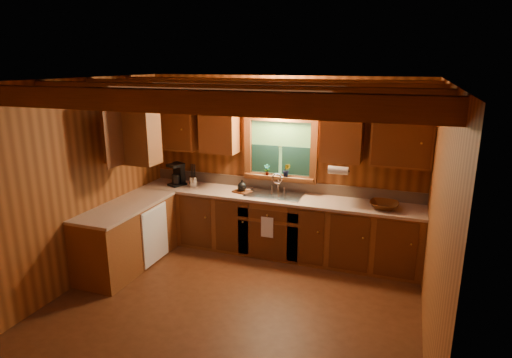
{
  "coord_description": "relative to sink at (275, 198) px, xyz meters",
  "views": [
    {
      "loc": [
        1.78,
        -4.14,
        2.78
      ],
      "look_at": [
        0.0,
        0.8,
        1.35
      ],
      "focal_mm": 30.15,
      "sensor_mm": 36.0,
      "label": 1
    }
  ],
  "objects": [
    {
      "name": "base_cabinets",
      "position": [
        -0.49,
        -0.32,
        -0.43
      ],
      "size": [
        4.2,
        2.22,
        0.86
      ],
      "color": "brown",
      "rests_on": "ground"
    },
    {
      "name": "window",
      "position": [
        0.0,
        0.26,
        0.67
      ],
      "size": [
        1.12,
        0.08,
        1.0
      ],
      "color": "brown",
      "rests_on": "room"
    },
    {
      "name": "utensil_crock",
      "position": [
        -1.33,
        -0.01,
        0.13
      ],
      "size": [
        0.13,
        0.13,
        0.36
      ],
      "rotation": [
        0.0,
        0.0,
        0.37
      ],
      "color": "silver",
      "rests_on": "countertop"
    },
    {
      "name": "coffee_maker",
      "position": [
        -1.61,
        0.0,
        0.22
      ],
      "size": [
        0.2,
        0.25,
        0.35
      ],
      "rotation": [
        0.0,
        0.0,
        -0.39
      ],
      "color": "black",
      "rests_on": "countertop"
    },
    {
      "name": "dishwasher_panel",
      "position": [
        -1.47,
        -0.92,
        -0.43
      ],
      "size": [
        0.02,
        0.6,
        0.8
      ],
      "primitive_type": "cube",
      "color": "white",
      "rests_on": "base_cabinets"
    },
    {
      "name": "backsplash",
      "position": [
        0.0,
        0.28,
        0.12
      ],
      "size": [
        4.2,
        0.02,
        0.16
      ],
      "primitive_type": "cube",
      "color": "tan",
      "rests_on": "room"
    },
    {
      "name": "cutting_board",
      "position": [
        -0.5,
        -0.03,
        0.06
      ],
      "size": [
        0.29,
        0.24,
        0.02
      ],
      "primitive_type": "cube",
      "rotation": [
        0.0,
        0.0,
        -0.26
      ],
      "color": "#502711",
      "rests_on": "countertop"
    },
    {
      "name": "room",
      "position": [
        0.0,
        -1.6,
        0.44
      ],
      "size": [
        4.2,
        4.2,
        4.2
      ],
      "color": "#4C2612",
      "rests_on": "ground"
    },
    {
      "name": "teakettle",
      "position": [
        -0.5,
        -0.03,
        0.13
      ],
      "size": [
        0.13,
        0.13,
        0.17
      ],
      "rotation": [
        0.0,
        0.0,
        0.41
      ],
      "color": "black",
      "rests_on": "cutting_board"
    },
    {
      "name": "wall_sconce",
      "position": [
        0.0,
        0.14,
        1.31
      ],
      "size": [
        0.45,
        0.21,
        0.17
      ],
      "color": "black",
      "rests_on": "room"
    },
    {
      "name": "window_sill",
      "position": [
        0.0,
        0.22,
        0.26
      ],
      "size": [
        1.06,
        0.14,
        0.04
      ],
      "primitive_type": "cube",
      "color": "brown",
      "rests_on": "room"
    },
    {
      "name": "ceiling_beams",
      "position": [
        0.0,
        -1.6,
        1.63
      ],
      "size": [
        4.2,
        2.54,
        0.18
      ],
      "color": "brown",
      "rests_on": "room"
    },
    {
      "name": "paper_towel_roll",
      "position": [
        0.92,
        -0.07,
        0.51
      ],
      "size": [
        0.27,
        0.11,
        0.11
      ],
      "primitive_type": "cylinder",
      "rotation": [
        0.0,
        1.57,
        0.0
      ],
      "color": "white",
      "rests_on": "upper_cabinets"
    },
    {
      "name": "potted_plant_right",
      "position": [
        0.12,
        0.2,
        0.38
      ],
      "size": [
        0.12,
        0.1,
        0.2
      ],
      "primitive_type": "imported",
      "rotation": [
        0.0,
        0.0,
        0.11
      ],
      "color": "#502711",
      "rests_on": "window_sill"
    },
    {
      "name": "sink",
      "position": [
        0.0,
        0.0,
        0.0
      ],
      "size": [
        0.82,
        0.48,
        0.43
      ],
      "color": "silver",
      "rests_on": "countertop"
    },
    {
      "name": "upper_cabinets",
      "position": [
        -0.56,
        -0.18,
        0.98
      ],
      "size": [
        4.19,
        1.77,
        0.78
      ],
      "color": "brown",
      "rests_on": "room"
    },
    {
      "name": "dish_towel",
      "position": [
        0.0,
        -0.34,
        -0.34
      ],
      "size": [
        0.18,
        0.01,
        0.3
      ],
      "primitive_type": "cube",
      "color": "white",
      "rests_on": "base_cabinets"
    },
    {
      "name": "countertop",
      "position": [
        -0.48,
        -0.31,
        0.02
      ],
      "size": [
        4.2,
        2.24,
        0.04
      ],
      "color": "tan",
      "rests_on": "base_cabinets"
    },
    {
      "name": "potted_plant_left",
      "position": [
        -0.18,
        0.19,
        0.37
      ],
      "size": [
        0.1,
        0.09,
        0.17
      ],
      "primitive_type": "imported",
      "rotation": [
        0.0,
        0.0,
        0.34
      ],
      "color": "#502711",
      "rests_on": "window_sill"
    },
    {
      "name": "wicker_basket",
      "position": [
        1.55,
        -0.08,
        0.09
      ],
      "size": [
        0.38,
        0.38,
        0.09
      ],
      "primitive_type": "imported",
      "rotation": [
        0.0,
        0.0,
        -0.01
      ],
      "color": "#48230C",
      "rests_on": "countertop"
    }
  ]
}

